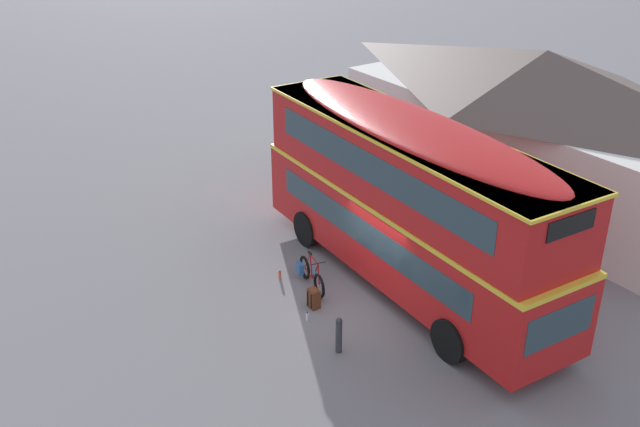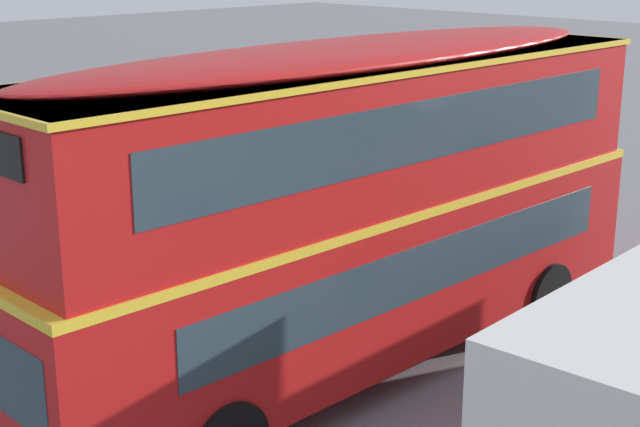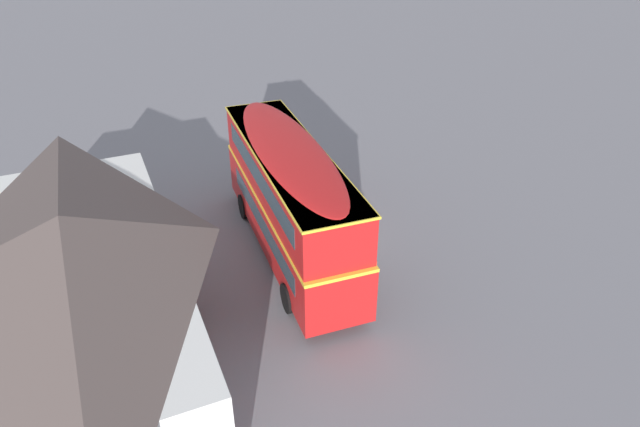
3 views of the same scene
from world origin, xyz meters
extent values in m
plane|color=slate|center=(0.00, 0.00, 0.00)|extent=(120.00, 120.00, 0.00)
cylinder|color=black|center=(2.99, 0.26, 0.55)|extent=(1.10, 0.28, 1.10)
cylinder|color=black|center=(-3.67, 2.66, 0.55)|extent=(1.10, 0.28, 1.10)
cylinder|color=black|center=(-3.68, 0.28, 0.55)|extent=(1.10, 0.28, 1.10)
cube|color=red|center=(-0.34, 1.46, 1.52)|extent=(10.77, 2.53, 2.10)
cube|color=yellow|center=(-0.34, 1.46, 2.60)|extent=(10.79, 2.55, 0.12)
cube|color=red|center=(-0.34, 1.46, 3.58)|extent=(10.45, 2.48, 1.90)
ellipsoid|color=red|center=(-0.34, 1.46, 4.61)|extent=(10.23, 2.43, 0.36)
cube|color=#2D424C|center=(-0.54, 0.22, 1.82)|extent=(8.40, 0.06, 0.76)
cube|color=#2D424C|center=(-0.34, 0.24, 3.73)|extent=(8.83, 0.06, 0.80)
cube|color=#2D424C|center=(-0.54, 2.70, 1.82)|extent=(8.40, 0.06, 0.76)
cube|color=#2D424C|center=(-0.34, 2.67, 3.73)|extent=(8.83, 0.06, 0.80)
cube|color=yellow|center=(-0.34, 1.46, 4.49)|extent=(10.55, 2.56, 0.08)
torus|color=black|center=(-0.96, -0.93, 0.34)|extent=(0.68, 0.18, 0.68)
torus|color=black|center=(-2.00, -0.76, 0.34)|extent=(0.68, 0.18, 0.68)
cylinder|color=#B2B2B7|center=(-0.96, -0.93, 0.34)|extent=(0.06, 0.11, 0.05)
cylinder|color=#B2B2B7|center=(-2.00, -0.76, 0.34)|extent=(0.06, 0.11, 0.05)
cylinder|color=maroon|center=(-1.24, -0.88, 0.62)|extent=(0.48, 0.11, 0.70)
cylinder|color=maroon|center=(-1.31, -0.87, 0.97)|extent=(0.59, 0.13, 0.05)
cylinder|color=maroon|center=(-1.53, -0.84, 0.63)|extent=(0.18, 0.06, 0.70)
cylinder|color=maroon|center=(-1.73, -0.81, 0.31)|extent=(0.55, 0.11, 0.09)
cylinder|color=maroon|center=(-1.80, -0.80, 0.66)|extent=(0.43, 0.09, 0.65)
cylinder|color=maroon|center=(-0.99, -0.92, 0.65)|extent=(0.10, 0.05, 0.62)
cylinder|color=black|center=(-1.01, -0.92, 1.01)|extent=(0.10, 0.46, 0.03)
ellipsoid|color=black|center=(-1.62, -0.82, 1.01)|extent=(0.27, 0.14, 0.06)
cube|color=#2D609E|center=(-2.00, -0.93, 0.36)|extent=(0.30, 0.18, 0.32)
cylinder|color=#338CBF|center=(-1.24, -0.88, 0.62)|extent=(0.07, 0.07, 0.18)
cube|color=#592D19|center=(-0.59, -1.32, 0.27)|extent=(0.33, 0.25, 0.54)
ellipsoid|color=#592D19|center=(-0.59, -1.32, 0.54)|extent=(0.31, 0.24, 0.10)
cube|color=#3E2011|center=(-0.59, -1.18, 0.19)|extent=(0.23, 0.04, 0.19)
cylinder|color=black|center=(-0.68, -1.46, 0.27)|extent=(0.04, 0.04, 0.43)
cylinder|color=black|center=(-0.50, -1.45, 0.27)|extent=(0.04, 0.04, 0.43)
cylinder|color=silver|center=(-0.14, -1.79, 0.12)|extent=(0.07, 0.07, 0.24)
cylinder|color=black|center=(-0.14, -1.79, 0.25)|extent=(0.04, 0.04, 0.02)
cylinder|color=#D84C33|center=(-2.35, -1.38, 0.12)|extent=(0.08, 0.08, 0.23)
cylinder|color=black|center=(-2.35, -1.38, 0.25)|extent=(0.05, 0.05, 0.02)
cylinder|color=#333338|center=(1.38, -1.80, 0.42)|extent=(0.16, 0.16, 0.85)
sphere|color=#333338|center=(1.38, -1.80, 0.89)|extent=(0.16, 0.16, 0.16)
camera|label=1|loc=(13.28, -9.63, 10.74)|focal=40.69mm
camera|label=2|loc=(8.94, 10.14, 6.07)|focal=52.69mm
camera|label=3|loc=(-18.78, 6.96, 13.72)|focal=32.33mm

